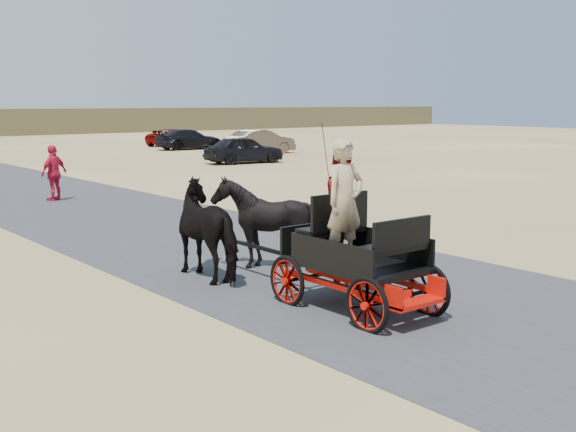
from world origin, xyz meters
TOP-DOWN VIEW (x-y plane):
  - ground at (0.00, 0.00)m, footprint 140.00×140.00m
  - road at (0.00, 0.00)m, footprint 6.00×140.00m
  - carriage at (-1.12, 0.49)m, footprint 1.30×2.40m
  - horse_left at (-1.67, 3.49)m, footprint 0.91×2.01m
  - horse_right at (-0.57, 3.49)m, footprint 1.37×1.54m
  - driver_man at (-1.32, 0.54)m, footprint 0.66×0.43m
  - passenger_woman at (-0.82, 1.09)m, footprint 0.77×0.60m
  - pedestrian at (-0.13, 14.87)m, footprint 1.09×0.82m
  - car_a at (12.43, 22.53)m, footprint 4.18×2.15m
  - car_b at (16.96, 27.26)m, footprint 4.36×1.61m
  - car_c at (15.82, 33.39)m, footprint 4.55×2.08m
  - car_d at (16.96, 37.34)m, footprint 4.67×3.33m

SIDE VIEW (x-z plane):
  - ground at x=0.00m, z-range 0.00..0.00m
  - road at x=0.00m, z-range 0.00..0.01m
  - carriage at x=-1.12m, z-range 0.00..0.72m
  - car_d at x=16.96m, z-range 0.00..1.18m
  - car_c at x=15.82m, z-range 0.00..1.29m
  - car_a at x=12.43m, z-range 0.00..1.36m
  - car_b at x=16.96m, z-range 0.00..1.42m
  - horse_left at x=-1.67m, z-range 0.00..1.70m
  - horse_right at x=-0.57m, z-range 0.00..1.70m
  - pedestrian at x=-0.13m, z-range 0.00..1.73m
  - passenger_woman at x=-0.82m, z-range 0.72..2.30m
  - driver_man at x=-1.32m, z-range 0.72..2.52m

